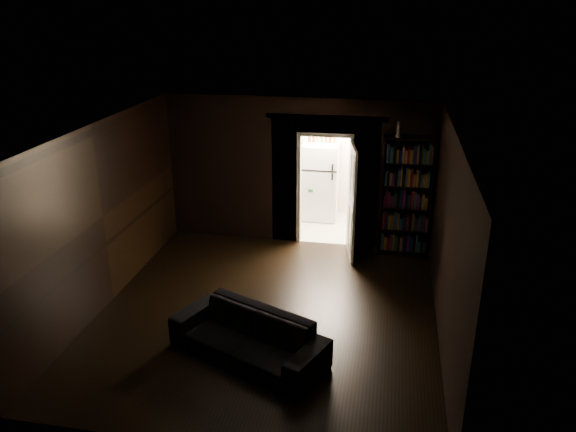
% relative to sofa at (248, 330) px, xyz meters
% --- Properties ---
extents(ground, '(5.50, 5.50, 0.00)m').
position_rel_sofa_xyz_m(ground, '(0.01, 1.08, -0.41)').
color(ground, black).
rests_on(ground, ground).
extents(room_walls, '(5.02, 5.61, 2.84)m').
position_rel_sofa_xyz_m(room_walls, '(0.00, 2.15, 1.28)').
color(room_walls, black).
rests_on(room_walls, ground).
extents(kitchen_alcove, '(2.20, 1.80, 2.60)m').
position_rel_sofa_xyz_m(kitchen_alcove, '(0.51, 4.95, 0.80)').
color(kitchen_alcove, beige).
rests_on(kitchen_alcove, ground).
extents(sofa, '(2.30, 1.68, 0.81)m').
position_rel_sofa_xyz_m(sofa, '(0.00, 0.00, 0.00)').
color(sofa, black).
rests_on(sofa, ground).
extents(bookshelf, '(0.95, 0.65, 2.20)m').
position_rel_sofa_xyz_m(bookshelf, '(2.01, 3.67, 0.69)').
color(bookshelf, black).
rests_on(bookshelf, ground).
extents(refrigerator, '(0.87, 0.82, 1.65)m').
position_rel_sofa_xyz_m(refrigerator, '(0.28, 5.16, 0.42)').
color(refrigerator, white).
rests_on(refrigerator, ground).
extents(door, '(0.21, 0.84, 2.05)m').
position_rel_sofa_xyz_m(door, '(1.06, 3.40, 0.62)').
color(door, silver).
rests_on(door, ground).
extents(figurine, '(0.11, 0.11, 0.27)m').
position_rel_sofa_xyz_m(figurine, '(1.79, 3.63, 1.93)').
color(figurine, silver).
rests_on(figurine, bookshelf).
extents(bottles, '(0.68, 0.34, 0.28)m').
position_rel_sofa_xyz_m(bottles, '(0.28, 5.19, 1.39)').
color(bottles, black).
rests_on(bottles, refrigerator).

